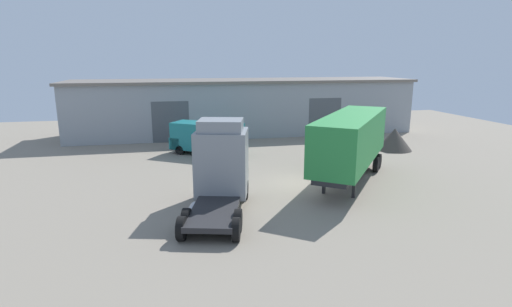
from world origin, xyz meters
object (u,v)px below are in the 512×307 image
tractor_unit_grey (221,166)px  delivery_van_teal (205,137)px  container_trailer_green (351,140)px  gravel_pile (394,139)px

tractor_unit_grey → delivery_van_teal: (0.26, 11.36, -0.69)m
container_trailer_green → delivery_van_teal: container_trailer_green is taller
tractor_unit_grey → delivery_van_teal: bearing=13.4°
container_trailer_green → gravel_pile: bearing=172.2°
container_trailer_green → tractor_unit_grey: bearing=-37.1°
delivery_van_teal → gravel_pile: delivery_van_teal is taller
delivery_van_teal → gravel_pile: 15.09m
delivery_van_teal → container_trailer_green: bearing=163.3°
gravel_pile → container_trailer_green: bearing=-134.9°
delivery_van_teal → gravel_pile: size_ratio=2.03×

